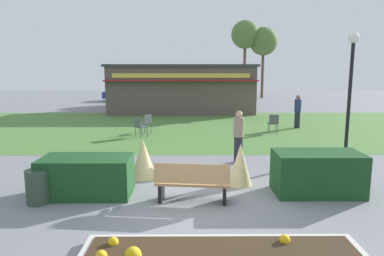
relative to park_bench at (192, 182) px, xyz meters
name	(u,v)px	position (x,y,z in m)	size (l,w,h in m)	color
ground_plane	(193,203)	(0.02, -0.05, -0.48)	(80.00, 80.00, 0.00)	slate
lawn_patch	(191,127)	(0.02, 10.48, -0.48)	(36.00, 12.00, 0.01)	#4C7A38
park_bench	(192,182)	(0.00, 0.00, 0.00)	(1.75, 0.70, 0.95)	tan
hedge_left	(87,176)	(-2.54, 0.51, -0.01)	(2.13, 1.10, 0.94)	#19421E
hedge_right	(317,173)	(3.05, 0.59, 0.03)	(2.08, 1.10, 1.03)	#19421E
ornamental_grass_behind_left	(143,159)	(-1.35, 1.89, 0.07)	(0.73, 0.73, 1.09)	#D1BC7F
ornamental_grass_behind_right	(240,164)	(1.26, 1.25, 0.07)	(0.63, 0.63, 1.11)	#D1BC7F
lamppost_mid	(351,80)	(5.43, 4.45, 2.17)	(0.36, 0.36, 4.21)	black
trash_bin	(38,187)	(-3.50, -0.02, -0.09)	(0.52, 0.52, 0.78)	#2D4233
food_kiosk	(182,88)	(-0.60, 17.55, 1.16)	(10.00, 5.41, 3.27)	#594C47
cafe_chair_west	(146,122)	(-2.09, 8.84, 0.05)	(0.62, 0.62, 0.89)	#4C5156
cafe_chair_east	(273,122)	(3.88, 8.80, 0.05)	(0.46, 0.46, 0.89)	#4C5156
cafe_chair_center	(140,125)	(-2.28, 7.86, 0.05)	(0.62, 0.62, 0.89)	#4C5156
person_strolling	(298,111)	(5.44, 10.23, 0.38)	(0.34, 0.34, 1.69)	#23232D
person_standing	(239,136)	(1.52, 3.54, 0.38)	(0.34, 0.34, 1.69)	#23232D
parked_car_west_slot	(126,94)	(-5.95, 25.61, 0.16)	(4.32, 2.29, 1.20)	navy
parked_car_center_slot	(181,94)	(-0.83, 25.60, 0.16)	(4.34, 2.34, 1.20)	silver
tree_left_bg	(263,42)	(7.35, 28.79, 5.12)	(2.80, 2.80, 7.05)	brown
tree_right_bg	(245,35)	(5.50, 28.80, 5.77)	(2.80, 2.80, 7.72)	brown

